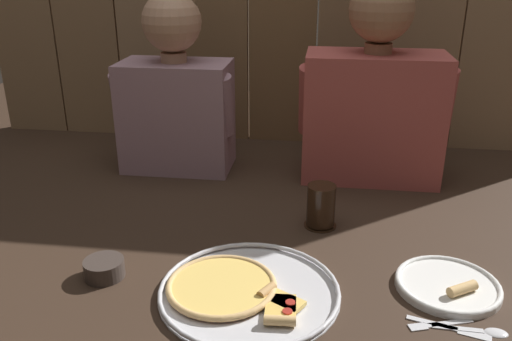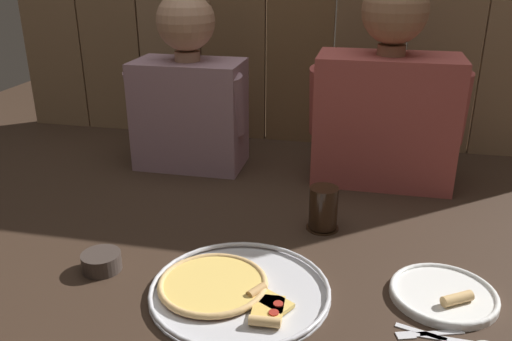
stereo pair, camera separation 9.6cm
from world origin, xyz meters
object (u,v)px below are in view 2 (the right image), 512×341
at_px(drinking_glass, 323,209).
at_px(dipping_bowl, 101,261).
at_px(pizza_tray, 232,288).
at_px(dinner_plate, 444,294).
at_px(diner_right, 387,93).
at_px(diner_left, 189,87).

height_order(drinking_glass, dipping_bowl, drinking_glass).
bearing_deg(pizza_tray, dinner_plate, 9.92).
distance_m(pizza_tray, diner_right, 0.79).
relative_size(pizza_tray, dinner_plate, 1.74).
relative_size(dinner_plate, dipping_bowl, 2.48).
height_order(pizza_tray, drinking_glass, drinking_glass).
height_order(dinner_plate, diner_right, diner_right).
bearing_deg(pizza_tray, drinking_glass, 64.05).
bearing_deg(drinking_glass, dipping_bowl, -147.07).
bearing_deg(diner_left, diner_right, 0.01).
relative_size(drinking_glass, diner_right, 0.19).
bearing_deg(diner_right, diner_left, -179.99).
bearing_deg(drinking_glass, diner_left, 142.93).
xyz_separation_m(drinking_glass, diner_right, (0.14, 0.36, 0.22)).
height_order(pizza_tray, diner_left, diner_left).
distance_m(dipping_bowl, diner_left, 0.70).
bearing_deg(diner_right, dipping_bowl, -132.60).
xyz_separation_m(dipping_bowl, diner_right, (0.61, 0.66, 0.25)).
distance_m(dinner_plate, diner_right, 0.68).
bearing_deg(dipping_bowl, diner_left, 90.89).
distance_m(pizza_tray, dipping_bowl, 0.31).
bearing_deg(diner_left, drinking_glass, -37.07).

